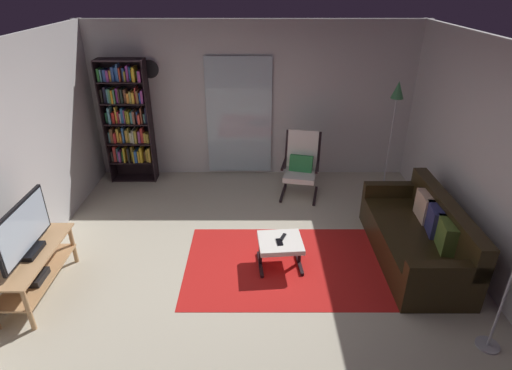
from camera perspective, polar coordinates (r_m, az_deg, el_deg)
The scene contains 15 objects.
ground_plane at distance 5.03m, azimuth -0.53°, elevation -12.27°, with size 7.02×7.02×0.00m, color #BDB59D.
wall_back at distance 7.05m, azimuth -0.32°, elevation 11.49°, with size 5.60×0.06×2.60m, color silver.
wall_right at distance 5.07m, azimuth 31.57°, elevation 0.98°, with size 0.06×6.00×2.60m, color silver.
glass_door_panel at distance 7.07m, azimuth -2.22°, elevation 9.39°, with size 1.10×0.01×2.00m, color silver.
area_rug at distance 5.18m, azimuth 4.64°, elevation -10.97°, with size 2.53×1.60×0.01m, color red.
tv_stand at distance 5.17m, azimuth -28.25°, elevation -9.99°, with size 0.46×1.20×0.53m.
television at distance 4.94m, azimuth -29.31°, elevation -5.54°, with size 0.20×0.96×0.58m.
bookshelf_near_tv at distance 7.17m, azimuth -17.20°, elevation 8.74°, with size 0.76×0.30×2.05m.
leather_sofa at distance 5.49m, azimuth 21.74°, elevation -6.82°, with size 0.84×1.94×0.81m.
lounge_armchair at distance 6.58m, azimuth 6.41°, elevation 3.09°, with size 0.68×0.75×1.02m.
ottoman at distance 5.01m, azimuth 3.50°, elevation -8.27°, with size 0.56×0.52×0.36m.
tv_remote at distance 5.01m, azimuth 3.86°, elevation -7.20°, with size 0.04×0.14×0.02m, color black.
cell_phone at distance 4.93m, azimuth 3.39°, elevation -7.88°, with size 0.07×0.14×0.01m, color black.
floor_lamp_by_shelf at distance 6.61m, azimuth 18.94°, elevation 10.49°, with size 0.22×0.22×1.81m.
wall_clock at distance 7.06m, azimuth -14.34°, elevation 15.30°, with size 0.29×0.03×0.29m.
Camera 1 is at (0.06, -3.90, 3.18)m, focal length 28.90 mm.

